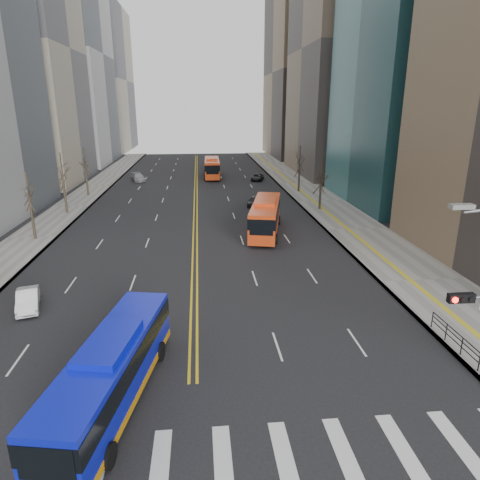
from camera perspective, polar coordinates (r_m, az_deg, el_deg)
The scene contains 15 objects.
ground at distance 18.22m, azimuth -6.46°, elevation -27.82°, with size 220.00×220.00×0.00m, color black.
sidewalk_right at distance 61.61m, azimuth 10.63°, elevation 5.14°, with size 7.00×130.00×0.15m, color gray.
sidewalk_left at distance 61.66m, azimuth -21.49°, elevation 4.23°, with size 5.00×130.00×0.15m, color gray.
crosswalk at distance 18.22m, azimuth -6.46°, elevation -27.81°, with size 26.70×4.00×0.01m.
centerline at distance 69.06m, azimuth -5.91°, elevation 6.60°, with size 0.55×100.00×0.01m.
office_towers at distance 82.08m, azimuth -6.35°, elevation 25.08°, with size 83.00×134.00×58.00m.
pedestrian_railing at distance 26.25m, azimuth 27.50°, elevation -12.13°, with size 0.06×6.06×1.02m.
street_trees at distance 48.69m, azimuth -14.70°, elevation 7.39°, with size 35.20×47.20×7.60m.
blue_bus at distance 20.64m, azimuth -16.73°, elevation -16.26°, with size 4.39×11.35×3.25m.
red_bus_near at distance 45.01m, azimuth 3.43°, elevation 3.40°, with size 5.06×11.64×3.59m.
red_bus_far at distance 81.60m, azimuth -3.76°, elevation 9.77°, with size 3.10×11.62×3.66m.
car_white at distance 31.90m, azimuth -26.44°, elevation -7.15°, with size 1.32×3.78×1.25m, color white.
car_dark_mid at distance 57.79m, azimuth 1.98°, elevation 5.22°, with size 1.58×3.92×1.33m, color black.
car_silver at distance 79.38m, azimuth -13.43°, elevation 8.13°, with size 1.91×4.71×1.37m, color gray.
car_dark_far at distance 78.08m, azimuth 2.33°, elevation 8.36°, with size 1.91×4.15×1.15m, color black.
Camera 1 is at (0.59, -12.84, 12.92)m, focal length 32.00 mm.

